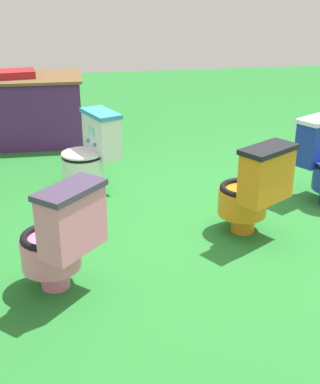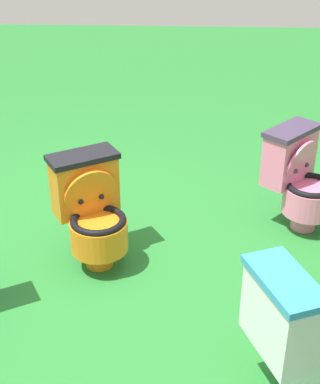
{
  "view_description": "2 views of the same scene",
  "coord_description": "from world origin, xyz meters",
  "px_view_note": "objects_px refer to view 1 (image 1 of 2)",
  "views": [
    {
      "loc": [
        -1.41,
        -3.42,
        1.84
      ],
      "look_at": [
        -0.82,
        -0.09,
        0.39
      ],
      "focal_mm": 48.02,
      "sensor_mm": 36.0,
      "label": 1
    },
    {
      "loc": [
        -0.71,
        2.98,
        2.23
      ],
      "look_at": [
        -0.56,
        -0.13,
        0.51
      ],
      "focal_mm": 53.17,
      "sensor_mm": 36.0,
      "label": 2
    }
  ],
  "objects_px": {
    "toilet_white": "(91,152)",
    "vendor_table": "(19,109)",
    "toilet_orange": "(253,189)",
    "toilet_pink": "(60,237)"
  },
  "relations": [
    {
      "from": "toilet_white",
      "to": "toilet_pink",
      "type": "xyz_separation_m",
      "value": [
        -0.27,
        -1.58,
        0.0
      ]
    },
    {
      "from": "vendor_table",
      "to": "toilet_white",
      "type": "bearing_deg",
      "value": -65.5
    },
    {
      "from": "toilet_orange",
      "to": "vendor_table",
      "type": "xyz_separation_m",
      "value": [
        -1.87,
        2.68,
        0.02
      ]
    },
    {
      "from": "toilet_pink",
      "to": "vendor_table",
      "type": "relative_size",
      "value": 0.49
    },
    {
      "from": "toilet_pink",
      "to": "toilet_orange",
      "type": "bearing_deg",
      "value": -27.3
    },
    {
      "from": "toilet_orange",
      "to": "toilet_pink",
      "type": "relative_size",
      "value": 1.0
    },
    {
      "from": "toilet_orange",
      "to": "vendor_table",
      "type": "distance_m",
      "value": 3.27
    },
    {
      "from": "toilet_orange",
      "to": "toilet_pink",
      "type": "bearing_deg",
      "value": 168.67
    },
    {
      "from": "toilet_white",
      "to": "vendor_table",
      "type": "bearing_deg",
      "value": 2.71
    },
    {
      "from": "toilet_orange",
      "to": "vendor_table",
      "type": "bearing_deg",
      "value": 93.42
    }
  ]
}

